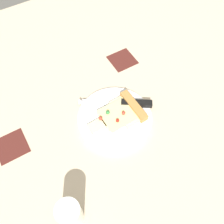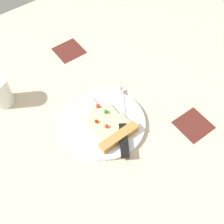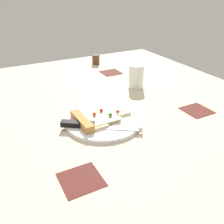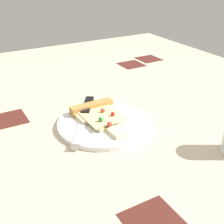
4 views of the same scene
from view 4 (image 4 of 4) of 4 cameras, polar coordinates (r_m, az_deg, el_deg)
name	(u,v)px [view 4 (image 4 of 4)]	position (r cm, az deg, el deg)	size (l,w,h in cm)	color
ground_plane	(90,117)	(83.41, -4.24, -1.01)	(144.01, 144.01, 3.00)	#C6B293
plate	(104,124)	(75.75, -1.47, -2.25)	(23.60, 23.60, 1.19)	silver
pizza_slice	(99,115)	(77.04, -2.44, -0.55)	(17.64, 12.08, 2.53)	beige
knife	(85,114)	(77.91, -5.21, -0.47)	(21.19, 14.98, 2.45)	silver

